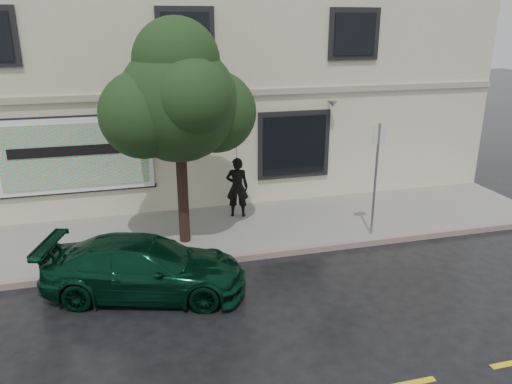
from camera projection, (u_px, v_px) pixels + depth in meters
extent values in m
plane|color=black|center=(226.00, 295.00, 10.69)|extent=(90.00, 90.00, 0.00)
cube|color=gray|center=(202.00, 233.00, 13.64)|extent=(20.00, 3.50, 0.15)
cube|color=gray|center=(214.00, 261.00, 12.04)|extent=(20.00, 0.18, 0.16)
cube|color=beige|center=(173.00, 82.00, 17.79)|extent=(20.00, 8.00, 7.00)
cube|color=#9E9984|center=(188.00, 95.00, 14.06)|extent=(20.00, 0.12, 0.18)
cube|color=black|center=(294.00, 145.00, 15.38)|extent=(2.30, 0.10, 2.10)
cube|color=black|center=(295.00, 145.00, 15.32)|extent=(2.00, 0.05, 1.80)
cube|color=black|center=(186.00, 35.00, 13.49)|extent=(1.30, 0.05, 1.20)
cube|color=black|center=(355.00, 34.00, 14.71)|extent=(1.30, 0.05, 1.20)
cube|color=white|center=(75.00, 155.00, 13.75)|extent=(4.20, 0.06, 2.10)
cube|color=gold|center=(75.00, 156.00, 13.71)|extent=(3.90, 0.04, 1.80)
cube|color=black|center=(79.00, 191.00, 14.12)|extent=(4.30, 0.10, 0.10)
cube|color=black|center=(70.00, 117.00, 13.44)|extent=(4.30, 0.10, 0.10)
cube|color=black|center=(74.00, 151.00, 13.64)|extent=(3.40, 0.02, 0.28)
imported|color=black|center=(145.00, 267.00, 10.56)|extent=(4.61, 3.00, 1.24)
imported|color=black|center=(237.00, 187.00, 14.37)|extent=(0.73, 0.57, 1.76)
imported|color=black|center=(237.00, 146.00, 13.98)|extent=(0.99, 0.99, 0.67)
cylinder|color=#331D16|center=(183.00, 195.00, 12.57)|extent=(0.27, 0.27, 2.52)
sphere|color=black|center=(178.00, 103.00, 11.82)|extent=(2.84, 2.84, 2.84)
cylinder|color=silver|center=(108.00, 263.00, 11.67)|extent=(0.31, 0.31, 0.08)
cylinder|color=silver|center=(107.00, 250.00, 11.57)|extent=(0.23, 0.23, 0.57)
sphere|color=silver|center=(105.00, 238.00, 11.46)|extent=(0.23, 0.23, 0.23)
cylinder|color=silver|center=(106.00, 249.00, 11.56)|extent=(0.33, 0.10, 0.10)
cylinder|color=gray|center=(375.00, 180.00, 12.93)|extent=(0.06, 0.06, 2.99)
cube|color=silver|center=(379.00, 135.00, 12.54)|extent=(0.37, 0.03, 0.48)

